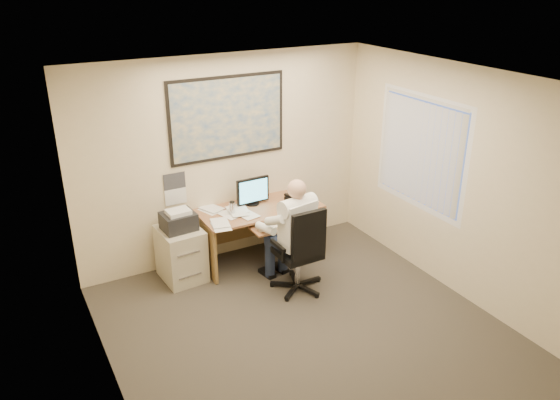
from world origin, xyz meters
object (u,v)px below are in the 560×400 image
filing_cabinet (181,249)px  office_chair (300,267)px  person (297,235)px  desk (281,223)px

filing_cabinet → office_chair: bearing=-43.8°
office_chair → person: (0.00, 0.08, 0.38)m
office_chair → person: 0.39m
filing_cabinet → person: person is taller
person → desk: bearing=63.0°
filing_cabinet → office_chair: (1.15, -0.97, -0.08)m
desk → person: (-0.27, -0.88, 0.27)m
person → office_chair: bearing=-100.5°
office_chair → desk: bearing=73.6°
desk → office_chair: bearing=-105.6°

